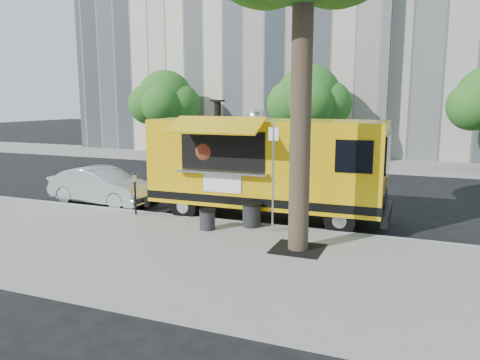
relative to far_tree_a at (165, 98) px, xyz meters
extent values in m
plane|color=black|center=(10.00, -12.30, -3.78)|extent=(120.00, 120.00, 0.00)
cube|color=gray|center=(10.00, -16.30, -3.70)|extent=(60.00, 6.00, 0.15)
cube|color=#999993|center=(10.00, -13.23, -3.70)|extent=(60.00, 0.14, 0.16)
cube|color=gray|center=(10.00, 1.20, -3.70)|extent=(60.00, 5.00, 0.15)
cylinder|color=#33261C|center=(12.60, -15.10, -0.38)|extent=(0.48, 0.48, 6.50)
cube|color=black|center=(12.60, -15.10, -3.62)|extent=(1.20, 1.20, 0.02)
cylinder|color=#33261C|center=(0.00, 0.00, -2.33)|extent=(0.36, 0.36, 2.60)
sphere|color=#16541A|center=(0.00, 0.00, 0.02)|extent=(3.42, 3.42, 3.42)
cylinder|color=#33261C|center=(9.00, 0.40, -2.33)|extent=(0.36, 0.36, 2.60)
sphere|color=#16541A|center=(9.00, 0.40, 0.07)|extent=(3.60, 3.60, 3.60)
cylinder|color=silver|center=(11.55, -13.85, -2.13)|extent=(0.06, 0.06, 3.00)
cube|color=white|center=(11.55, -13.85, -0.98)|extent=(0.28, 0.02, 0.35)
cylinder|color=black|center=(7.00, -13.65, -3.10)|extent=(0.06, 0.06, 1.05)
cube|color=silver|center=(7.00, -13.65, -2.48)|extent=(0.10, 0.08, 0.22)
sphere|color=black|center=(7.00, -13.65, -2.35)|extent=(0.11, 0.11, 0.11)
cube|color=#E2AC0B|center=(10.77, -12.10, -1.96)|extent=(7.11, 2.54, 2.55)
cube|color=black|center=(10.77, -12.10, -2.99)|extent=(7.13, 2.56, 0.24)
cube|color=black|center=(14.38, -12.02, -3.29)|extent=(0.23, 2.27, 0.33)
cube|color=black|center=(7.17, -12.18, -3.29)|extent=(0.23, 2.27, 0.33)
cube|color=black|center=(14.32, -12.02, -1.55)|extent=(0.09, 1.91, 1.03)
cylinder|color=black|center=(13.24, -13.05, -3.34)|extent=(0.87, 0.32, 0.87)
cylinder|color=black|center=(13.19, -11.05, -3.34)|extent=(0.87, 0.32, 0.87)
cylinder|color=black|center=(8.46, -13.15, -3.34)|extent=(0.87, 0.32, 0.87)
cylinder|color=black|center=(8.42, -11.15, -3.34)|extent=(0.87, 0.32, 0.87)
cube|color=black|center=(9.82, -13.25, -1.55)|extent=(2.61, 0.24, 1.14)
cube|color=silver|center=(9.83, -13.41, -2.16)|extent=(2.81, 0.41, 0.06)
cube|color=#E2AC0B|center=(9.83, -13.82, -0.78)|extent=(2.73, 1.08, 0.45)
cube|color=white|center=(9.82, -13.33, -2.50)|extent=(1.19, 0.07, 0.54)
cylinder|color=black|center=(9.15, -12.14, -0.41)|extent=(0.22, 0.22, 0.60)
sphere|color=silver|center=(10.34, -11.89, -0.63)|extent=(0.61, 0.61, 0.61)
sphere|color=brown|center=(9.22, -12.98, -1.60)|extent=(0.91, 0.91, 0.91)
cylinder|color=#FF590C|center=(9.22, -13.21, -1.73)|extent=(0.37, 0.14, 0.37)
imported|color=silver|center=(4.66, -12.30, -3.12)|extent=(4.10, 1.71, 1.32)
cylinder|color=black|center=(10.85, -13.60, -3.29)|extent=(0.51, 0.51, 0.67)
cylinder|color=black|center=(10.85, -13.60, -2.98)|extent=(0.56, 0.56, 0.04)
cylinder|color=black|center=(9.82, -14.35, -3.35)|extent=(0.43, 0.43, 0.56)
cylinder|color=black|center=(9.82, -14.35, -3.09)|extent=(0.47, 0.47, 0.04)
camera|label=1|loc=(15.34, -25.62, -0.08)|focal=35.00mm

